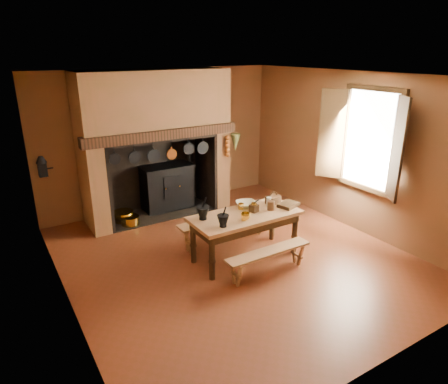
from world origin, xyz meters
name	(u,v)px	position (x,y,z in m)	size (l,w,h in m)	color
floor	(234,257)	(0.00, 0.00, 0.00)	(5.50, 5.50, 0.00)	#5E2C16
ceiling	(236,76)	(0.00, 0.00, 2.80)	(5.50, 5.50, 0.00)	silver
back_wall	(161,140)	(0.00, 2.75, 1.40)	(5.00, 0.02, 2.80)	brown
wall_left	(57,206)	(-2.50, 0.00, 1.40)	(0.02, 5.50, 2.80)	brown
wall_right	(351,152)	(2.50, 0.00, 1.40)	(0.02, 5.50, 2.80)	brown
wall_front	(396,247)	(0.00, -2.75, 1.40)	(5.00, 0.02, 2.80)	brown
chimney_breast	(154,124)	(-0.30, 2.31, 1.81)	(2.95, 0.96, 2.80)	brown
iron_range	(167,186)	(-0.04, 2.45, 0.48)	(1.12, 0.55, 1.60)	black
hearth_pans	(125,218)	(-1.05, 2.22, 0.09)	(0.51, 0.62, 0.20)	gold
hanging_pans	(164,153)	(-0.34, 1.81, 1.36)	(1.92, 0.29, 0.27)	black
onion_string	(228,146)	(1.00, 1.79, 1.33)	(0.12, 0.10, 0.46)	#AD5420
herb_bunch	(235,143)	(1.18, 1.79, 1.38)	(0.20, 0.20, 0.35)	#4F592A
window	(366,141)	(2.35, -0.40, 1.70)	(0.39, 1.75, 1.76)	white
wall_coffee_mill	(42,165)	(-2.42, 1.55, 1.52)	(0.23, 0.16, 0.31)	black
work_table	(245,221)	(0.14, -0.10, 0.63)	(1.73, 0.77, 0.75)	#AC824F
bench_front	(268,256)	(0.14, -0.69, 0.29)	(1.38, 0.24, 0.39)	#AC824F
bench_back	(225,224)	(0.14, 0.51, 0.35)	(1.68, 0.29, 0.47)	#AC824F
mortar_large	(203,212)	(-0.51, 0.07, 0.86)	(0.20, 0.20, 0.34)	black
mortar_small	(223,220)	(-0.39, -0.31, 0.85)	(0.18, 0.18, 0.30)	black
coffee_grinder	(254,208)	(0.31, -0.09, 0.82)	(0.17, 0.14, 0.18)	#332110
brass_mug_a	(244,218)	(-0.01, -0.28, 0.79)	(0.07, 0.07, 0.08)	gold
brass_mug_b	(241,206)	(0.19, 0.10, 0.80)	(0.09, 0.09, 0.10)	gold
mixing_bowl	(246,204)	(0.32, 0.15, 0.79)	(0.33, 0.33, 0.08)	beige
stoneware_crock	(271,206)	(0.58, -0.16, 0.82)	(0.11, 0.11, 0.14)	#53341E
glass_jar	(269,201)	(0.66, -0.01, 0.82)	(0.08, 0.08, 0.14)	beige
wicker_basket	(273,199)	(0.78, 0.04, 0.82)	(0.24, 0.19, 0.21)	#4B2C16
wooden_tray	(288,205)	(0.91, -0.20, 0.78)	(0.33, 0.24, 0.06)	#332110
brass_cup	(245,216)	(0.02, -0.27, 0.80)	(0.14, 0.14, 0.11)	gold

